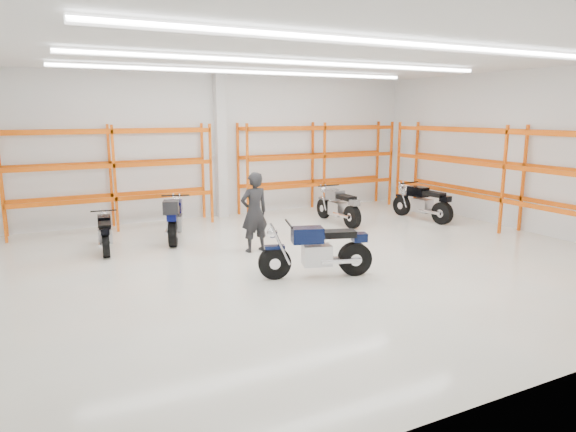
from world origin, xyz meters
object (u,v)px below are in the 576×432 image
motorcycle_back_a (105,234)px  motorcycle_back_d (424,204)px  motorcycle_back_b (174,219)px  standing_man (254,212)px  structural_column (221,147)px  motorcycle_back_c (339,207)px  motorcycle_main (321,251)px

motorcycle_back_a → motorcycle_back_d: size_ratio=0.81×
motorcycle_back_b → motorcycle_back_d: motorcycle_back_b is taller
standing_man → structural_column: size_ratio=0.43×
motorcycle_back_b → motorcycle_back_c: motorcycle_back_b is taller
motorcycle_main → motorcycle_back_b: 4.74m
motorcycle_back_c → standing_man: 3.99m
motorcycle_main → standing_man: size_ratio=1.19×
motorcycle_back_b → motorcycle_main: bearing=-66.5°
motorcycle_back_c → motorcycle_back_d: bearing=-16.7°
motorcycle_back_b → motorcycle_back_d: 7.71m
motorcycle_back_c → motorcycle_main: bearing=-126.7°
motorcycle_back_c → motorcycle_back_b: bearing=178.3°
motorcycle_back_b → standing_man: 2.44m
motorcycle_back_a → motorcycle_main: bearing=-48.2°
motorcycle_back_d → standing_man: bearing=-171.1°
motorcycle_back_b → motorcycle_back_a: bearing=-171.5°
motorcycle_back_a → structural_column: structural_column is taller
motorcycle_back_b → standing_man: size_ratio=1.19×
motorcycle_back_b → standing_man: (1.47, -1.91, 0.39)m
motorcycle_back_d → motorcycle_main: bearing=-149.4°
motorcycle_main → motorcycle_back_c: 5.24m
standing_man → structural_column: (0.77, 4.44, 1.28)m
motorcycle_back_a → standing_man: (3.24, -1.64, 0.54)m
motorcycle_back_a → motorcycle_back_c: motorcycle_back_c is taller
standing_man → motorcycle_back_b: bearing=-57.5°
motorcycle_back_b → motorcycle_back_c: 5.02m
motorcycle_back_c → structural_column: 4.23m
standing_man → motorcycle_back_c: bearing=-158.9°
motorcycle_back_c → structural_column: (-2.78, 2.68, 1.73)m
motorcycle_back_a → motorcycle_back_b: size_ratio=0.82×
motorcycle_back_b → motorcycle_back_d: (7.65, -0.94, -0.05)m
motorcycle_back_c → standing_man: standing_man is taller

